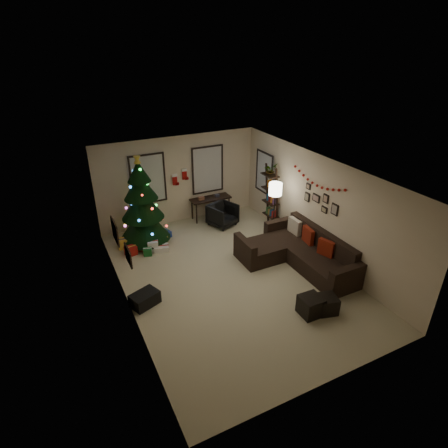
% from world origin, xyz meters
% --- Properties ---
extents(floor, '(7.00, 7.00, 0.00)m').
position_xyz_m(floor, '(0.00, 0.00, 0.00)').
color(floor, '#BDB38F').
rests_on(floor, ground).
extents(ceiling, '(7.00, 7.00, 0.00)m').
position_xyz_m(ceiling, '(0.00, 0.00, 2.70)').
color(ceiling, white).
rests_on(ceiling, floor).
extents(wall_back, '(5.00, 0.00, 5.00)m').
position_xyz_m(wall_back, '(0.00, 3.50, 1.35)').
color(wall_back, beige).
rests_on(wall_back, floor).
extents(wall_front, '(5.00, 0.00, 5.00)m').
position_xyz_m(wall_front, '(0.00, -3.50, 1.35)').
color(wall_front, beige).
rests_on(wall_front, floor).
extents(wall_left, '(0.00, 7.00, 7.00)m').
position_xyz_m(wall_left, '(-2.50, 0.00, 1.35)').
color(wall_left, beige).
rests_on(wall_left, floor).
extents(wall_right, '(0.00, 7.00, 7.00)m').
position_xyz_m(wall_right, '(2.50, 0.00, 1.35)').
color(wall_right, beige).
rests_on(wall_right, floor).
extents(window_back_left, '(1.05, 0.06, 1.50)m').
position_xyz_m(window_back_left, '(-0.95, 3.47, 1.55)').
color(window_back_left, '#728CB2').
rests_on(window_back_left, wall_back).
extents(window_back_right, '(1.05, 0.06, 1.50)m').
position_xyz_m(window_back_right, '(0.95, 3.47, 1.55)').
color(window_back_right, '#728CB2').
rests_on(window_back_right, wall_back).
extents(window_right_wall, '(0.06, 0.90, 1.30)m').
position_xyz_m(window_right_wall, '(2.47, 2.55, 1.50)').
color(window_right_wall, '#728CB2').
rests_on(window_right_wall, wall_right).
extents(christmas_tree, '(1.41, 1.41, 2.62)m').
position_xyz_m(christmas_tree, '(-1.40, 2.61, 1.08)').
color(christmas_tree, black).
rests_on(christmas_tree, floor).
extents(presents, '(1.50, 1.01, 0.30)m').
position_xyz_m(presents, '(-1.44, 2.24, 0.11)').
color(presents, gold).
rests_on(presents, floor).
extents(sofa, '(1.99, 2.89, 0.89)m').
position_xyz_m(sofa, '(1.82, -0.20, 0.29)').
color(sofa, black).
rests_on(sofa, floor).
extents(pillow_red_a, '(0.24, 0.43, 0.42)m').
position_xyz_m(pillow_red_a, '(2.21, -0.78, 0.64)').
color(pillow_red_a, maroon).
rests_on(pillow_red_a, sofa).
extents(pillow_red_b, '(0.16, 0.43, 0.42)m').
position_xyz_m(pillow_red_b, '(2.21, -0.08, 0.64)').
color(pillow_red_b, maroon).
rests_on(pillow_red_b, sofa).
extents(pillow_cream, '(0.14, 0.45, 0.45)m').
position_xyz_m(pillow_cream, '(2.21, 0.52, 0.63)').
color(pillow_cream, beige).
rests_on(pillow_cream, sofa).
extents(ottoman_near, '(0.46, 0.46, 0.43)m').
position_xyz_m(ottoman_near, '(0.87, -1.96, 0.21)').
color(ottoman_near, black).
rests_on(ottoman_near, floor).
extents(ottoman_far, '(0.49, 0.49, 0.38)m').
position_xyz_m(ottoman_far, '(1.22, -2.05, 0.19)').
color(ottoman_far, black).
rests_on(ottoman_far, floor).
extents(desk, '(1.29, 0.46, 0.69)m').
position_xyz_m(desk, '(0.93, 3.22, 0.61)').
color(desk, black).
rests_on(desk, floor).
extents(desk_chair, '(0.87, 0.85, 0.71)m').
position_xyz_m(desk_chair, '(1.03, 2.57, 0.35)').
color(desk_chair, black).
rests_on(desk_chair, floor).
extents(bookshelf, '(0.30, 0.57, 1.96)m').
position_xyz_m(bookshelf, '(2.30, 1.85, 0.95)').
color(bookshelf, black).
rests_on(bookshelf, floor).
extents(potted_plant, '(0.58, 0.53, 0.54)m').
position_xyz_m(potted_plant, '(2.30, 1.99, 1.83)').
color(potted_plant, '#4C4C4C').
rests_on(potted_plant, bookshelf).
extents(floor_lamp, '(0.36, 0.36, 1.71)m').
position_xyz_m(floor_lamp, '(1.95, 1.16, 1.43)').
color(floor_lamp, black).
rests_on(floor_lamp, floor).
extents(art_map, '(0.04, 0.60, 0.50)m').
position_xyz_m(art_map, '(-2.48, 0.71, 1.51)').
color(art_map, black).
rests_on(art_map, wall_left).
extents(art_abstract, '(0.04, 0.45, 0.35)m').
position_xyz_m(art_abstract, '(-2.48, -0.54, 1.59)').
color(art_abstract, black).
rests_on(art_abstract, wall_left).
extents(gallery, '(0.03, 1.25, 0.54)m').
position_xyz_m(gallery, '(2.48, -0.07, 1.57)').
color(gallery, black).
rests_on(gallery, wall_right).
extents(garland, '(0.08, 1.90, 0.30)m').
position_xyz_m(garland, '(2.45, 0.09, 2.05)').
color(garland, '#A5140C').
rests_on(garland, wall_right).
extents(stocking_left, '(0.20, 0.05, 0.36)m').
position_xyz_m(stocking_left, '(-0.14, 3.42, 1.42)').
color(stocking_left, '#990F0C').
rests_on(stocking_left, wall_back).
extents(stocking_right, '(0.20, 0.05, 0.36)m').
position_xyz_m(stocking_right, '(0.19, 3.46, 1.53)').
color(stocking_right, '#990F0C').
rests_on(stocking_right, wall_back).
extents(storage_bin, '(0.70, 0.59, 0.30)m').
position_xyz_m(storage_bin, '(-2.18, -0.10, 0.15)').
color(storage_bin, black).
rests_on(storage_bin, floor).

